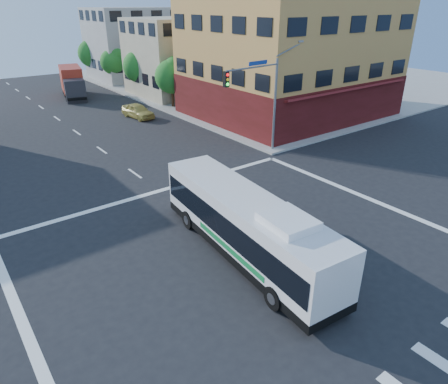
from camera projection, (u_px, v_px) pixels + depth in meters
ground at (261, 263)px, 17.98m from camera, size 120.00×120.00×0.00m
sidewalk_ne at (279, 77)px, 62.20m from camera, size 50.00×50.00×0.15m
corner_building_ne at (290, 55)px, 39.63m from camera, size 18.10×15.44×14.00m
building_east_near at (183, 57)px, 49.79m from camera, size 12.06×10.06×9.00m
building_east_far at (134, 44)px, 59.69m from camera, size 12.06×10.06×10.00m
signal_mast_ne at (260, 90)px, 28.43m from camera, size 7.91×1.13×8.07m
street_tree_a at (173, 74)px, 43.06m from camera, size 3.60×3.60×5.53m
street_tree_b at (139, 65)px, 48.77m from camera, size 3.80×3.80×5.79m
street_tree_c at (114, 60)px, 54.67m from camera, size 3.40×3.40×5.29m
street_tree_d at (92, 52)px, 60.27m from camera, size 4.00×4.00×6.03m
transit_bus at (246, 225)px, 17.88m from camera, size 3.36×11.28×3.29m
box_truck at (72, 83)px, 48.84m from camera, size 3.94×8.13×3.52m
parked_car at (138, 111)px, 40.34m from camera, size 2.20×4.32×1.41m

